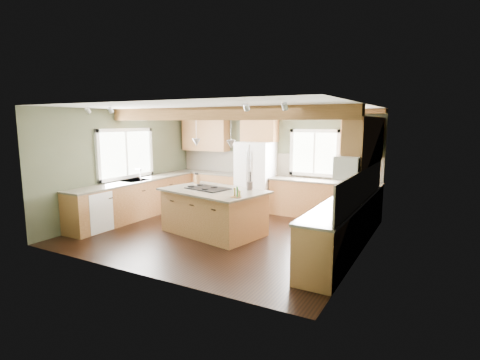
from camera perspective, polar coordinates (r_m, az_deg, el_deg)
The scene contains 37 objects.
floor at distance 7.98m, azimuth -2.59°, elevation -7.98°, with size 5.60×5.60×0.00m, color black.
ceiling at distance 7.64m, azimuth -2.73°, elevation 11.03°, with size 5.60×5.60×0.00m, color silver.
wall_back at distance 9.90m, azimuth 4.94°, elevation 2.98°, with size 5.60×5.60×0.00m, color #454A34.
wall_left at distance 9.46m, azimuth -17.28°, elevation 2.34°, with size 5.00×5.00×0.00m, color #454A34.
wall_right at distance 6.69m, azimuth 18.24°, elevation -0.26°, with size 5.00×5.00×0.00m, color #454A34.
ceiling_beam at distance 7.54m, azimuth -3.19°, elevation 10.07°, with size 5.55×0.26×0.26m, color #543618.
soffit_trim at distance 9.76m, azimuth 4.79°, elevation 10.18°, with size 5.55×0.20×0.10m, color #543618.
backsplash_back at distance 9.90m, azimuth 4.90°, elevation 2.45°, with size 5.58×0.03×0.58m, color brown.
backsplash_right at distance 6.76m, azimuth 18.16°, elevation -0.95°, with size 0.03×3.70×0.58m, color brown.
base_cab_back_left at distance 10.62m, azimuth -4.65°, elevation -1.31°, with size 2.02×0.60×0.88m, color brown.
counter_back_left at distance 10.55m, azimuth -4.68°, elevation 1.15°, with size 2.06×0.64×0.04m, color #473E34.
base_cab_back_right at distance 9.25m, azimuth 12.57°, elevation -3.02°, with size 2.62×0.60×0.88m, color brown.
counter_back_right at distance 9.17m, azimuth 12.67°, elevation -0.20°, with size 2.66×0.64×0.04m, color #473E34.
base_cab_left at distance 9.42m, azimuth -15.55°, elevation -2.92°, with size 0.60×3.70×0.88m, color brown.
counter_left at distance 9.34m, azimuth -15.67°, elevation -0.15°, with size 0.64×3.74×0.04m, color #473E34.
base_cab_right at distance 6.98m, azimuth 15.54°, elevation -7.01°, with size 0.60×3.70×0.88m, color brown.
counter_right at distance 6.87m, azimuth 15.70°, elevation -3.31°, with size 0.64×3.74×0.04m, color #473E34.
upper_cab_back_left at distance 10.68m, azimuth -5.28°, elevation 6.89°, with size 1.40×0.35×0.90m, color brown.
upper_cab_over_fridge at distance 9.82m, azimuth 2.97°, elevation 7.92°, with size 0.96×0.35×0.70m, color brown.
upper_cab_right at distance 7.54m, azimuth 18.46°, elevation 5.68°, with size 0.35×2.20×0.90m, color brown.
upper_cab_back_corner at distance 9.00m, azimuth 18.10°, elevation 6.14°, with size 0.90×0.35×0.90m, color brown.
window_left at distance 9.46m, azimuth -17.04°, elevation 3.87°, with size 0.04×1.60×1.05m, color white.
window_back at distance 9.46m, azimuth 11.30°, elevation 4.08°, with size 1.10×0.04×1.00m, color white.
sink at distance 9.34m, azimuth -15.67°, elevation -0.12°, with size 0.50×0.65×0.03m, color #262628.
faucet at distance 9.19m, azimuth -14.90°, elevation 0.68°, with size 0.02×0.02×0.28m, color #B2B2B7.
dishwasher at distance 8.56m, azimuth -21.60°, elevation -4.46°, with size 0.60×0.60×0.84m, color white.
oven at distance 5.78m, azimuth 12.37°, elevation -10.32°, with size 0.60×0.72×0.84m, color white.
microwave at distance 6.65m, azimuth 16.40°, elevation 1.95°, with size 0.40×0.70×0.38m, color white.
pendant_left at distance 7.99m, azimuth -6.66°, elevation 5.72°, with size 0.18×0.18×0.16m, color #B2B2B7.
pendant_right at distance 7.29m, azimuth -1.39°, elevation 5.48°, with size 0.18×0.18×0.16m, color #B2B2B7.
refrigerator at distance 9.74m, azimuth 2.38°, elevation 0.53°, with size 0.90×0.74×1.80m, color white.
island at distance 7.85m, azimuth -4.03°, elevation -4.94°, with size 1.97×1.20×0.88m, color olive.
island_top at distance 7.75m, azimuth -4.06°, elevation -1.64°, with size 2.10×1.34×0.04m, color #473E34.
cooktop at distance 7.86m, azimuth -4.92°, elevation -1.28°, with size 0.85×0.57×0.02m, color black.
knife_block at distance 8.58m, azimuth -6.61°, elevation 0.14°, with size 0.12×0.09×0.20m, color brown.
utensil_crock at distance 7.71m, azimuth 1.51°, elevation -0.88°, with size 0.13×0.13×0.17m, color #463F38.
bottle_tray at distance 6.96m, azimuth -0.60°, elevation -1.82°, with size 0.21×0.21×0.20m, color brown, non-canonical shape.
Camera 1 is at (4.00, -6.50, 2.31)m, focal length 28.00 mm.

